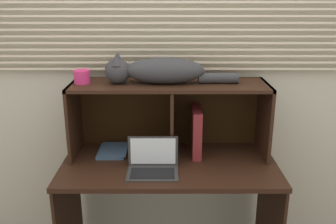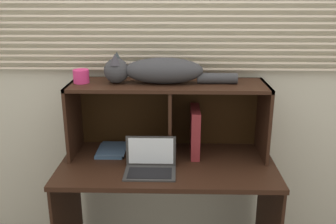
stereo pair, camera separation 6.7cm
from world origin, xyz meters
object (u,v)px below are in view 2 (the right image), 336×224
object	(u,v)px
book_stack	(112,150)
small_basket	(81,76)
cat	(156,71)
laptop	(150,165)
binder_upright	(195,131)

from	to	relation	value
book_stack	small_basket	size ratio (longest dim) A/B	2.35
cat	book_stack	xyz separation A→B (m)	(-0.31, 0.00, -0.55)
laptop	book_stack	world-z (taller)	laptop
laptop	binder_upright	world-z (taller)	binder_upright
cat	book_stack	bearing A→B (deg)	179.54
book_stack	binder_upright	bearing A→B (deg)	-0.25
laptop	book_stack	size ratio (longest dim) A/B	1.30
cat	laptop	size ratio (longest dim) A/B	2.75
book_stack	small_basket	xyz separation A→B (m)	(-0.17, -0.00, 0.51)
cat	laptop	distance (m)	0.59
book_stack	laptop	bearing A→B (deg)	-43.89
binder_upright	small_basket	world-z (taller)	small_basket
binder_upright	small_basket	bearing A→B (deg)	180.00
laptop	binder_upright	xyz separation A→B (m)	(0.28, 0.27, 0.12)
binder_upright	cat	bearing A→B (deg)	180.00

